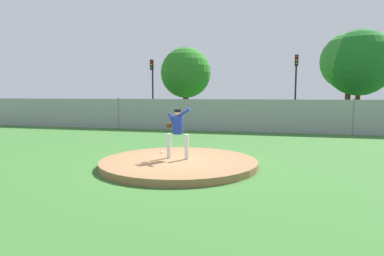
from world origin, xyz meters
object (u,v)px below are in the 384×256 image
pitcher_youth (177,128)px  baseball (162,152)px  parked_car_charcoal (202,113)px  traffic_light_near (152,79)px  traffic_light_far (296,77)px  parked_car_silver (316,114)px  parked_car_champagne (113,112)px  traffic_cone_orange (181,119)px

pitcher_youth → baseball: 1.49m
parked_car_charcoal → traffic_light_near: (-5.39, 3.54, 2.77)m
traffic_light_near → traffic_light_far: size_ratio=0.98×
traffic_light_far → traffic_light_near: bearing=-177.9°
baseball → parked_car_silver: size_ratio=0.02×
parked_car_champagne → traffic_cone_orange: size_ratio=7.34×
parked_car_champagne → traffic_light_near: (1.69, 4.35, 2.76)m
baseball → traffic_cone_orange: size_ratio=0.13×
baseball → parked_car_silver: (6.58, 13.52, 0.60)m
parked_car_charcoal → parked_car_champagne: (-7.08, -0.81, 0.01)m
parked_car_silver → traffic_light_far: traffic_light_far is taller
parked_car_charcoal → parked_car_champagne: bearing=-173.5°
pitcher_youth → traffic_light_far: size_ratio=0.30×
baseball → parked_car_charcoal: 14.09m
parked_car_charcoal → pitcher_youth: bearing=-80.5°
pitcher_youth → baseball: pitcher_youth is taller
traffic_light_near → traffic_light_far: 12.49m
baseball → traffic_light_far: 19.10m
pitcher_youth → parked_car_charcoal: 15.01m
parked_car_charcoal → parked_car_silver: 8.26m
parked_car_champagne → traffic_light_near: traffic_light_near is taller
parked_car_charcoal → parked_car_silver: bearing=-3.2°
pitcher_youth → traffic_light_near: 20.11m
baseball → traffic_light_near: (-7.06, 17.52, 3.37)m
traffic_light_near → traffic_light_far: bearing=2.1°
parked_car_silver → traffic_light_near: (-13.63, 4.00, 2.76)m
baseball → traffic_light_far: (5.42, 17.99, 3.45)m
parked_car_silver → parked_car_champagne: parked_car_champagne is taller
parked_car_champagne → traffic_light_near: 5.42m
baseball → parked_car_champagne: 15.82m
pitcher_youth → baseball: bearing=134.7°
baseball → traffic_cone_orange: traffic_cone_orange is taller
parked_car_silver → parked_car_champagne: 15.33m
pitcher_youth → traffic_light_far: 19.53m
baseball → parked_car_charcoal: bearing=96.8°
traffic_cone_orange → parked_car_silver: bearing=-5.9°
parked_car_champagne → traffic_light_near: size_ratio=0.76×
pitcher_youth → traffic_light_far: traffic_light_far is taller
parked_car_charcoal → traffic_cone_orange: (-1.86, 0.59, -0.58)m
pitcher_youth → baseball: size_ratio=21.99×
baseball → traffic_light_far: size_ratio=0.01×
pitcher_youth → parked_car_silver: size_ratio=0.35×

